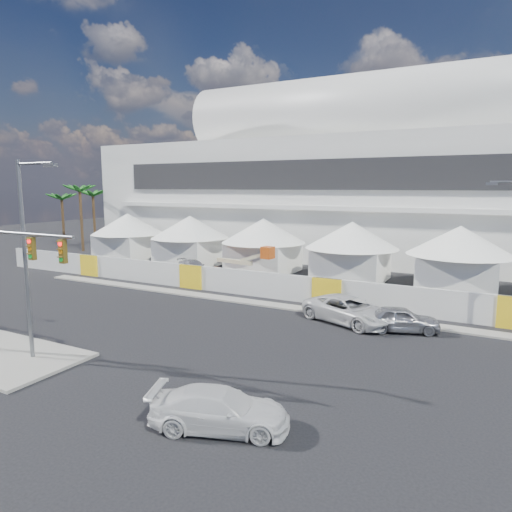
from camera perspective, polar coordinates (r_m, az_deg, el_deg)
The scene contains 11 objects.
ground at distance 24.83m, azimuth -16.52°, elevation -11.87°, with size 160.00×160.00×0.00m, color black.
stadium at distance 58.48m, azimuth 20.43°, elevation 9.03°, with size 80.00×24.80×21.98m.
tent_row at distance 43.84m, azimuth 6.20°, elevation 1.55°, with size 53.40×8.40×5.40m.
hoarding_fence at distance 33.55m, azimuth 8.88°, elevation -4.44°, with size 70.00×0.25×2.00m, color silver.
palm_cluster at distance 67.90m, azimuth -19.70°, elevation 6.78°, with size 10.60×10.60×8.55m.
sedan_silver at distance 28.68m, azimuth 17.66°, elevation -7.52°, with size 4.45×1.79×1.52m, color #A2A3A7.
pickup_curb at distance 29.57m, azimuth 11.51°, elevation -6.63°, with size 6.07×2.80×1.69m, color silver.
pickup_near at distance 17.14m, azimuth -4.57°, elevation -18.56°, with size 5.01×2.04×1.45m, color silver.
lot_car_c at distance 45.37m, azimuth -7.80°, elevation -1.40°, with size 4.65×1.89×1.35m, color #A0A0A4.
streetlight_median at distance 24.43m, azimuth -26.64°, elevation 1.04°, with size 2.68×0.27×9.68m.
boom_lift at distance 40.91m, azimuth -3.21°, elevation -2.02°, with size 7.20×2.11×3.60m.
Camera 1 is at (16.50, -16.45, 8.57)m, focal length 32.00 mm.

